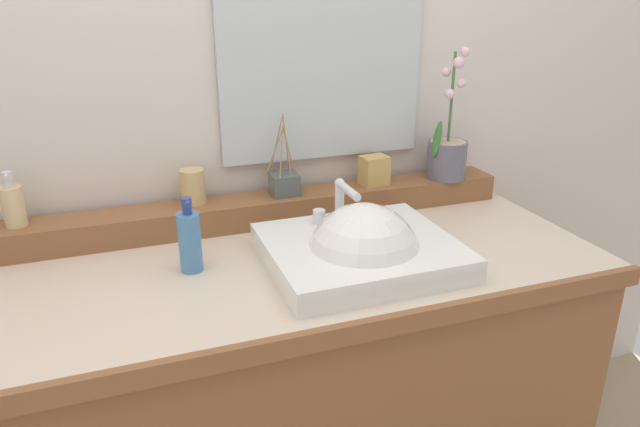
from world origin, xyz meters
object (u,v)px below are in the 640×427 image
object	(u,v)px
sink_basin	(362,257)
potted_plant	(447,152)
soap_dispenser	(13,205)
lotion_bottle	(190,240)
trinket_box	(374,170)
reed_diffuser	(284,183)
tumbler_cup	(193,187)

from	to	relation	value
sink_basin	potted_plant	distance (m)	0.55
soap_dispenser	lotion_bottle	world-z (taller)	soap_dispenser
potted_plant	soap_dispenser	size ratio (longest dim) A/B	2.81
trinket_box	lotion_bottle	xyz separation A→B (m)	(-0.57, -0.23, -0.04)
sink_basin	reed_diffuser	size ratio (longest dim) A/B	1.92
sink_basin	tumbler_cup	size ratio (longest dim) A/B	4.68
reed_diffuser	tumbler_cup	bearing A→B (deg)	176.86
lotion_bottle	trinket_box	bearing A→B (deg)	22.02
trinket_box	tumbler_cup	bearing A→B (deg)	172.27
tumbler_cup	lotion_bottle	bearing A→B (deg)	-100.80
reed_diffuser	lotion_bottle	xyz separation A→B (m)	(-0.30, -0.24, -0.03)
potted_plant	trinket_box	size ratio (longest dim) A/B	4.52
sink_basin	trinket_box	size ratio (longest dim) A/B	5.15
sink_basin	soap_dispenser	distance (m)	0.85
lotion_bottle	potted_plant	bearing A→B (deg)	15.13
tumbler_cup	reed_diffuser	size ratio (longest dim) A/B	0.41
sink_basin	potted_plant	bearing A→B (deg)	38.14
potted_plant	soap_dispenser	distance (m)	1.19
sink_basin	lotion_bottle	world-z (taller)	lotion_bottle
tumbler_cup	soap_dispenser	bearing A→B (deg)	-178.38
sink_basin	tumbler_cup	bearing A→B (deg)	132.83
potted_plant	tumbler_cup	world-z (taller)	potted_plant
sink_basin	soap_dispenser	xyz separation A→B (m)	(-0.77, 0.35, 0.11)
potted_plant	lotion_bottle	bearing A→B (deg)	-164.87
sink_basin	lotion_bottle	xyz separation A→B (m)	(-0.38, 0.11, 0.05)
sink_basin	reed_diffuser	world-z (taller)	reed_diffuser
potted_plant	reed_diffuser	bearing A→B (deg)	177.90
tumbler_cup	reed_diffuser	distance (m)	0.25
soap_dispenser	lotion_bottle	bearing A→B (deg)	-31.78
potted_plant	lotion_bottle	distance (m)	0.84
potted_plant	soap_dispenser	xyz separation A→B (m)	(-1.19, 0.02, -0.02)
trinket_box	lotion_bottle	bearing A→B (deg)	-163.60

